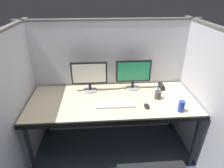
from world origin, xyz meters
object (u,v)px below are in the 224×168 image
object	(u,v)px
monitor_left	(89,75)
computer_mouse	(147,106)
desk	(112,104)
soda_can	(181,106)
red_stapler	(161,86)
pen_cup	(158,95)
keyboard_main	(115,104)
monitor_right	(133,73)

from	to	relation	value
monitor_left	computer_mouse	xyz separation A→B (m)	(0.62, -0.42, -0.20)
desk	soda_can	size ratio (longest dim) A/B	15.57
computer_mouse	red_stapler	xyz separation A→B (m)	(0.29, 0.42, 0.01)
monitor_left	soda_can	distance (m)	1.10
computer_mouse	red_stapler	bearing A→B (deg)	55.64
computer_mouse	pen_cup	bearing A→B (deg)	45.85
computer_mouse	soda_can	world-z (taller)	soda_can
keyboard_main	pen_cup	world-z (taller)	pen_cup
desk	monitor_left	size ratio (longest dim) A/B	4.42
red_stapler	pen_cup	world-z (taller)	pen_cup
monitor_left	keyboard_main	distance (m)	0.49
monitor_left	soda_can	xyz separation A→B (m)	(0.95, -0.52, -0.15)
monitor_left	pen_cup	xyz separation A→B (m)	(0.79, -0.25, -0.17)
monitor_left	red_stapler	world-z (taller)	monitor_left
keyboard_main	monitor_right	bearing A→B (deg)	55.27
monitor_left	keyboard_main	size ratio (longest dim) A/B	1.00
red_stapler	soda_can	size ratio (longest dim) A/B	1.23
keyboard_main	soda_can	bearing A→B (deg)	-14.15
keyboard_main	pen_cup	bearing A→B (deg)	11.40
monitor_left	monitor_right	bearing A→B (deg)	2.29
red_stapler	soda_can	world-z (taller)	soda_can
desk	monitor_right	xyz separation A→B (m)	(0.28, 0.28, 0.27)
computer_mouse	soda_can	bearing A→B (deg)	-16.04
monitor_left	computer_mouse	distance (m)	0.77
monitor_left	monitor_right	distance (m)	0.54
keyboard_main	desk	bearing A→B (deg)	102.80
monitor_right	computer_mouse	world-z (taller)	monitor_right
desk	monitor_right	distance (m)	0.48
keyboard_main	computer_mouse	world-z (taller)	computer_mouse
monitor_left	keyboard_main	xyz separation A→B (m)	(0.28, -0.35, -0.20)
keyboard_main	soda_can	world-z (taller)	soda_can
monitor_right	pen_cup	world-z (taller)	monitor_right
keyboard_main	red_stapler	distance (m)	0.71
monitor_right	red_stapler	size ratio (longest dim) A/B	2.87
desk	monitor_right	world-z (taller)	monitor_right
desk	keyboard_main	xyz separation A→B (m)	(0.02, -0.09, 0.06)
desk	pen_cup	world-z (taller)	pen_cup
computer_mouse	desk	bearing A→B (deg)	155.01
soda_can	monitor_left	bearing A→B (deg)	151.38
red_stapler	computer_mouse	bearing A→B (deg)	-124.36
monitor_left	monitor_right	size ratio (longest dim) A/B	1.00
red_stapler	keyboard_main	bearing A→B (deg)	-150.83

